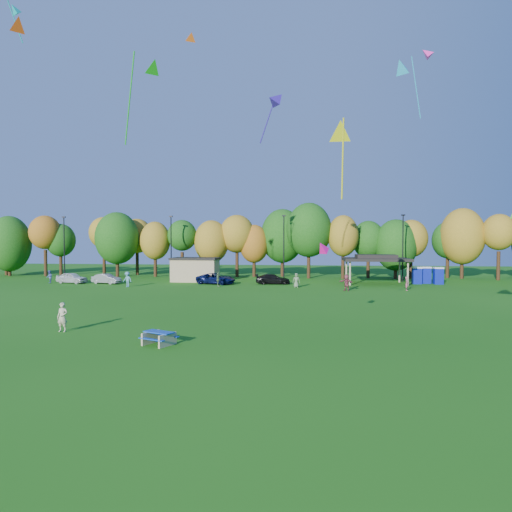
# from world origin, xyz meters

# --- Properties ---
(ground) EXTENTS (160.00, 160.00, 0.00)m
(ground) POSITION_xyz_m (0.00, 0.00, 0.00)
(ground) COLOR #19600F
(ground) RESTS_ON ground
(tree_line) EXTENTS (93.57, 10.55, 11.15)m
(tree_line) POSITION_xyz_m (-1.03, 45.51, 5.91)
(tree_line) COLOR black
(tree_line) RESTS_ON ground
(lamp_posts) EXTENTS (64.50, 0.25, 9.09)m
(lamp_posts) POSITION_xyz_m (2.00, 40.00, 4.90)
(lamp_posts) COLOR black
(lamp_posts) RESTS_ON ground
(utility_building) EXTENTS (6.30, 4.30, 3.25)m
(utility_building) POSITION_xyz_m (-10.00, 38.00, 1.64)
(utility_building) COLOR tan
(utility_building) RESTS_ON ground
(pavilion) EXTENTS (8.20, 6.20, 3.77)m
(pavilion) POSITION_xyz_m (14.00, 37.00, 3.23)
(pavilion) COLOR tan
(pavilion) RESTS_ON ground
(porta_potties) EXTENTS (3.75, 2.00, 2.18)m
(porta_potties) POSITION_xyz_m (20.59, 37.70, 1.10)
(porta_potties) COLOR #0B1895
(porta_potties) RESTS_ON ground
(picnic_table) EXTENTS (2.10, 1.96, 0.73)m
(picnic_table) POSITION_xyz_m (-2.89, 0.64, 0.42)
(picnic_table) COLOR tan
(picnic_table) RESTS_ON ground
(kite_flyer) EXTENTS (0.67, 0.45, 1.81)m
(kite_flyer) POSITION_xyz_m (-9.93, 3.44, 0.91)
(kite_flyer) COLOR #BFB48F
(kite_flyer) RESTS_ON ground
(car_a) EXTENTS (4.46, 2.59, 1.43)m
(car_a) POSITION_xyz_m (-25.41, 33.50, 0.71)
(car_a) COLOR white
(car_a) RESTS_ON ground
(car_b) EXTENTS (4.11, 2.32, 1.28)m
(car_b) POSITION_xyz_m (-20.58, 33.28, 0.64)
(car_b) COLOR gray
(car_b) RESTS_ON ground
(car_c) EXTENTS (5.46, 3.61, 1.39)m
(car_c) POSITION_xyz_m (-6.44, 34.41, 0.70)
(car_c) COLOR #0B1447
(car_c) RESTS_ON ground
(car_d) EXTENTS (4.51, 2.05, 1.28)m
(car_d) POSITION_xyz_m (0.83, 35.14, 0.64)
(car_d) COLOR black
(car_d) RESTS_ON ground
(far_person_0) EXTENTS (1.32, 0.98, 1.82)m
(far_person_0) POSITION_xyz_m (-16.37, 29.76, 0.91)
(far_person_0) COLOR teal
(far_person_0) RESTS_ON ground
(far_person_1) EXTENTS (0.51, 0.64, 1.55)m
(far_person_1) POSITION_xyz_m (16.27, 29.35, 0.77)
(far_person_1) COLOR #B15367
(far_person_1) RESTS_ON ground
(far_person_2) EXTENTS (0.59, 1.05, 1.69)m
(far_person_2) POSITION_xyz_m (-5.58, 31.31, 0.84)
(far_person_2) COLOR #5F804E
(far_person_2) RESTS_ON ground
(far_person_3) EXTENTS (1.69, 1.50, 1.86)m
(far_person_3) POSITION_xyz_m (9.52, 28.36, 0.93)
(far_person_3) COLOR #883848
(far_person_3) RESTS_ON ground
(far_person_4) EXTENTS (0.96, 1.02, 1.67)m
(far_person_4) POSITION_xyz_m (-28.37, 33.23, 0.83)
(far_person_4) COLOR #5259B5
(far_person_4) RESTS_ON ground
(far_person_5) EXTENTS (0.86, 0.57, 1.72)m
(far_person_5) POSITION_xyz_m (3.90, 31.22, 0.86)
(far_person_5) COLOR #647D55
(far_person_5) RESTS_ON ground
(kite_1) EXTENTS (3.27, 3.76, 7.38)m
(kite_1) POSITION_xyz_m (-7.37, 13.06, 19.62)
(kite_1) COLOR #17B019
(kite_2) EXTENTS (3.21, 3.64, 6.65)m
(kite_2) POSITION_xyz_m (14.72, 25.67, 23.45)
(kite_2) COLOR #21A0D6
(kite_3) EXTENTS (2.02, 2.19, 1.80)m
(kite_3) POSITION_xyz_m (-7.93, 27.38, 28.20)
(kite_3) COLOR orange
(kite_6) EXTENTS (1.67, 3.48, 5.68)m
(kite_6) POSITION_xyz_m (7.15, 7.19, 12.82)
(kite_6) COLOR yellow
(kite_7) EXTENTS (3.05, 2.90, 6.27)m
(kite_7) POSITION_xyz_m (-14.01, 5.54, 19.76)
(kite_7) COLOR #E24914
(kite_8) EXTENTS (1.35, 1.30, 1.07)m
(kite_8) POSITION_xyz_m (6.00, 5.77, 5.19)
(kite_8) COLOR #D90C80
(kite_10) EXTENTS (2.02, 2.48, 4.40)m
(kite_10) POSITION_xyz_m (-24.84, 21.67, 29.32)
(kite_10) COLOR #0AA39A
(kite_11) EXTENTS (2.71, 2.16, 4.56)m
(kite_11) POSITION_xyz_m (2.53, 16.51, 17.74)
(kite_11) COLOR navy
(kite_14) EXTENTS (1.58, 1.28, 1.41)m
(kite_14) POSITION_xyz_m (16.16, 21.92, 23.24)
(kite_14) COLOR #FE2AA3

